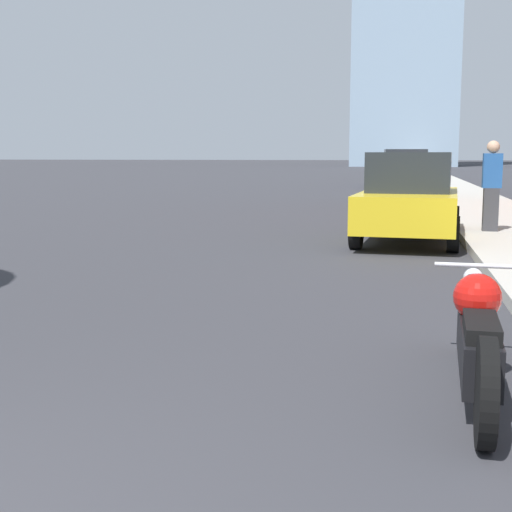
{
  "coord_description": "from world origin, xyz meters",
  "views": [
    {
      "loc": [
        2.45,
        -1.87,
        1.66
      ],
      "look_at": [
        1.25,
        4.18,
        0.77
      ],
      "focal_mm": 50.0,
      "sensor_mm": 36.0,
      "label": 1
    }
  ],
  "objects_px": {
    "parked_car_white": "(399,166)",
    "parked_car_blue": "(397,170)",
    "parked_car_yellow": "(409,199)",
    "motorcycle": "(478,336)",
    "parked_car_silver": "(404,176)",
    "pedestrian": "(492,184)"
  },
  "relations": [
    {
      "from": "parked_car_white",
      "to": "parked_car_blue",
      "type": "bearing_deg",
      "value": -96.19
    },
    {
      "from": "parked_car_yellow",
      "to": "parked_car_white",
      "type": "height_order",
      "value": "parked_car_white"
    },
    {
      "from": "motorcycle",
      "to": "parked_car_silver",
      "type": "distance_m",
      "value": 21.0
    },
    {
      "from": "parked_car_yellow",
      "to": "parked_car_white",
      "type": "xyz_separation_m",
      "value": [
        -0.18,
        34.37,
        0.04
      ]
    },
    {
      "from": "motorcycle",
      "to": "parked_car_white",
      "type": "bearing_deg",
      "value": 93.83
    },
    {
      "from": "parked_car_yellow",
      "to": "parked_car_silver",
      "type": "bearing_deg",
      "value": 94.31
    },
    {
      "from": "parked_car_blue",
      "to": "parked_car_white",
      "type": "distance_m",
      "value": 10.36
    },
    {
      "from": "parked_car_white",
      "to": "parked_car_yellow",
      "type": "bearing_deg",
      "value": -95.16
    },
    {
      "from": "parked_car_yellow",
      "to": "parked_car_blue",
      "type": "distance_m",
      "value": 24.01
    },
    {
      "from": "pedestrian",
      "to": "parked_car_white",
      "type": "bearing_deg",
      "value": 93.03
    },
    {
      "from": "parked_car_yellow",
      "to": "parked_car_silver",
      "type": "distance_m",
      "value": 12.35
    },
    {
      "from": "parked_car_yellow",
      "to": "parked_car_white",
      "type": "distance_m",
      "value": 34.37
    },
    {
      "from": "parked_car_silver",
      "to": "parked_car_blue",
      "type": "relative_size",
      "value": 1.0
    },
    {
      "from": "parked_car_yellow",
      "to": "parked_car_blue",
      "type": "height_order",
      "value": "parked_car_blue"
    },
    {
      "from": "parked_car_blue",
      "to": "pedestrian",
      "type": "xyz_separation_m",
      "value": [
        1.9,
        -23.05,
        0.22
      ]
    },
    {
      "from": "motorcycle",
      "to": "pedestrian",
      "type": "relative_size",
      "value": 1.43
    },
    {
      "from": "parked_car_yellow",
      "to": "parked_car_blue",
      "type": "xyz_separation_m",
      "value": [
        -0.31,
        24.01,
        0.01
      ]
    },
    {
      "from": "parked_car_blue",
      "to": "pedestrian",
      "type": "distance_m",
      "value": 23.13
    },
    {
      "from": "parked_car_yellow",
      "to": "pedestrian",
      "type": "xyz_separation_m",
      "value": [
        1.59,
        0.96,
        0.24
      ]
    },
    {
      "from": "motorcycle",
      "to": "pedestrian",
      "type": "distance_m",
      "value": 9.7
    },
    {
      "from": "parked_car_blue",
      "to": "parked_car_yellow",
      "type": "bearing_deg",
      "value": -84.82
    },
    {
      "from": "parked_car_silver",
      "to": "parked_car_white",
      "type": "relative_size",
      "value": 0.89
    }
  ]
}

